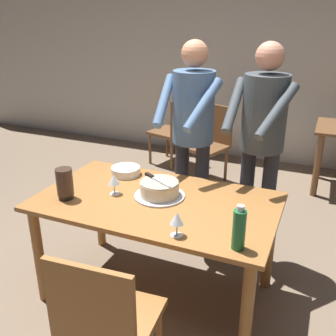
# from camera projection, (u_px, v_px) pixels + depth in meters

# --- Properties ---
(ground_plane) EXTENTS (14.00, 14.00, 0.00)m
(ground_plane) POSITION_uv_depth(u_px,v_px,m) (158.00, 291.00, 2.82)
(ground_plane) COLOR #7A6651
(back_wall) EXTENTS (10.00, 0.12, 2.70)m
(back_wall) POSITION_uv_depth(u_px,v_px,m) (257.00, 58.00, 4.97)
(back_wall) COLOR beige
(back_wall) RESTS_ON ground_plane
(main_dining_table) EXTENTS (1.57, 0.91, 0.75)m
(main_dining_table) POSITION_uv_depth(u_px,v_px,m) (157.00, 214.00, 2.58)
(main_dining_table) COLOR #9E6633
(main_dining_table) RESTS_ON ground_plane
(cake_on_platter) EXTENTS (0.34, 0.34, 0.11)m
(cake_on_platter) POSITION_uv_depth(u_px,v_px,m) (159.00, 189.00, 2.56)
(cake_on_platter) COLOR silver
(cake_on_platter) RESTS_ON main_dining_table
(cake_knife) EXTENTS (0.25, 0.15, 0.02)m
(cake_knife) POSITION_uv_depth(u_px,v_px,m) (153.00, 177.00, 2.59)
(cake_knife) COLOR silver
(cake_knife) RESTS_ON cake_on_platter
(plate_stack) EXTENTS (0.22, 0.22, 0.06)m
(plate_stack) POSITION_uv_depth(u_px,v_px,m) (126.00, 171.00, 2.92)
(plate_stack) COLOR white
(plate_stack) RESTS_ON main_dining_table
(wine_glass_near) EXTENTS (0.08, 0.08, 0.14)m
(wine_glass_near) POSITION_uv_depth(u_px,v_px,m) (114.00, 180.00, 2.58)
(wine_glass_near) COLOR silver
(wine_glass_near) RESTS_ON main_dining_table
(wine_glass_far) EXTENTS (0.08, 0.08, 0.14)m
(wine_glass_far) POSITION_uv_depth(u_px,v_px,m) (177.00, 219.00, 2.09)
(wine_glass_far) COLOR silver
(wine_glass_far) RESTS_ON main_dining_table
(water_bottle) EXTENTS (0.07, 0.07, 0.25)m
(water_bottle) POSITION_uv_depth(u_px,v_px,m) (239.00, 229.00, 1.97)
(water_bottle) COLOR #1E6B38
(water_bottle) RESTS_ON main_dining_table
(hurricane_lamp) EXTENTS (0.11, 0.11, 0.21)m
(hurricane_lamp) POSITION_uv_depth(u_px,v_px,m) (65.00, 183.00, 2.52)
(hurricane_lamp) COLOR black
(hurricane_lamp) RESTS_ON main_dining_table
(person_cutting_cake) EXTENTS (0.47, 0.56, 1.72)m
(person_cutting_cake) POSITION_uv_depth(u_px,v_px,m) (193.00, 127.00, 2.98)
(person_cutting_cake) COLOR #2D2D38
(person_cutting_cake) RESTS_ON ground_plane
(person_standing_beside) EXTENTS (0.46, 0.57, 1.72)m
(person_standing_beside) POSITION_uv_depth(u_px,v_px,m) (262.00, 133.00, 2.81)
(person_standing_beside) COLOR #2D2D38
(person_standing_beside) RESTS_ON ground_plane
(chair_near_side) EXTENTS (0.47, 0.47, 0.90)m
(chair_near_side) POSITION_uv_depth(u_px,v_px,m) (106.00, 321.00, 1.89)
(chair_near_side) COLOR #9E6633
(chair_near_side) RESTS_ON ground_plane
(background_chair_0) EXTENTS (0.54, 0.54, 0.90)m
(background_chair_0) POSITION_uv_depth(u_px,v_px,m) (174.00, 129.00, 5.01)
(background_chair_0) COLOR brown
(background_chair_0) RESTS_ON ground_plane
(background_chair_1) EXTENTS (0.56, 0.56, 0.90)m
(background_chair_1) POSITION_uv_depth(u_px,v_px,m) (209.00, 141.00, 4.53)
(background_chair_1) COLOR brown
(background_chair_1) RESTS_ON ground_plane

